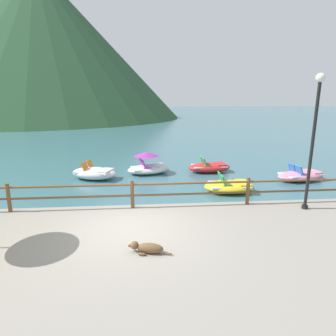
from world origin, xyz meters
name	(u,v)px	position (x,y,z in m)	size (l,w,h in m)	color
ground_plane	(141,123)	(0.00, 40.00, 0.00)	(200.00, 200.00, 0.00)	#3D6B75
promenade_dock	(127,282)	(0.00, -2.20, 0.20)	(28.00, 8.00, 0.40)	gray
dock_railing	(132,191)	(0.00, 1.55, 0.98)	(23.92, 0.12, 0.95)	brown
lamp_post	(314,131)	(5.74, 0.97, 3.00)	(0.28, 0.28, 4.33)	black
dog_resting	(147,248)	(0.45, -1.38, 0.52)	(1.05, 0.46, 0.26)	brown
pedal_boat_0	(209,167)	(4.02, 7.56, 0.27)	(2.43, 1.35, 0.85)	red
pedal_boat_1	(229,186)	(4.10, 4.05, 0.26)	(2.24, 1.48, 0.83)	yellow
pedal_boat_3	(94,173)	(-2.11, 6.65, 0.31)	(2.61, 1.98, 0.91)	white
pedal_boat_5	(149,166)	(0.65, 7.55, 0.40)	(2.59, 1.90, 1.19)	white
pedal_boat_6	(301,175)	(8.22, 5.56, 0.25)	(2.78, 1.80, 0.82)	pink
cliff_headland	(52,50)	(-17.90, 56.57, 13.57)	(54.93, 54.93, 28.91)	#284C2D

